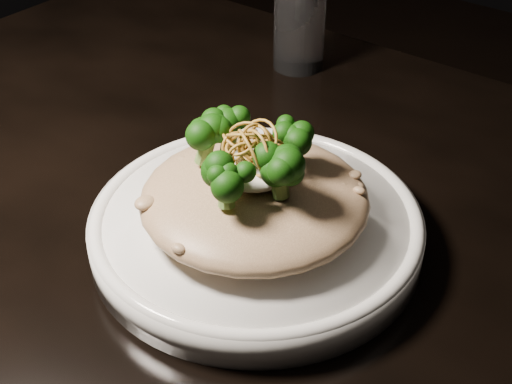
# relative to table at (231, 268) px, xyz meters

# --- Properties ---
(table) EXTENTS (1.10, 0.80, 0.75)m
(table) POSITION_rel_table_xyz_m (0.00, 0.00, 0.00)
(table) COLOR black
(table) RESTS_ON ground
(plate) EXTENTS (0.29, 0.29, 0.03)m
(plate) POSITION_rel_table_xyz_m (0.05, -0.03, 0.10)
(plate) COLOR white
(plate) RESTS_ON table
(risotto) EXTENTS (0.20, 0.20, 0.04)m
(risotto) POSITION_rel_table_xyz_m (0.06, -0.03, 0.13)
(risotto) COLOR brown
(risotto) RESTS_ON plate
(broccoli) EXTENTS (0.15, 0.15, 0.05)m
(broccoli) POSITION_rel_table_xyz_m (0.05, -0.03, 0.18)
(broccoli) COLOR black
(broccoli) RESTS_ON risotto
(cheese) EXTENTS (0.06, 0.06, 0.02)m
(cheese) POSITION_rel_table_xyz_m (0.05, -0.03, 0.17)
(cheese) COLOR white
(cheese) RESTS_ON risotto
(shallots) EXTENTS (0.05, 0.05, 0.03)m
(shallots) POSITION_rel_table_xyz_m (0.05, -0.03, 0.19)
(shallots) COLOR brown
(shallots) RESTS_ON cheese
(drinking_glass) EXTENTS (0.07, 0.07, 0.11)m
(drinking_glass) POSITION_rel_table_xyz_m (-0.12, 0.28, 0.14)
(drinking_glass) COLOR silver
(drinking_glass) RESTS_ON table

